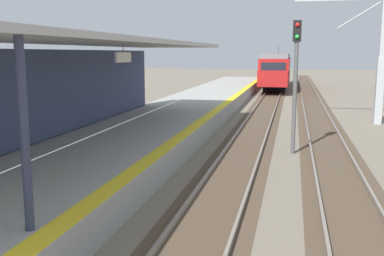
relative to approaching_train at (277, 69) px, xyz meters
The scene contains 7 objects.
station_platform 33.95m from the approaching_train, 97.46° to the right, with size 5.00×80.00×0.91m.
station_building_with_canopy 39.32m from the approaching_train, 99.08° to the right, with size 4.85×24.00×4.43m.
track_pair_nearest_platform 29.70m from the approaching_train, 90.01° to the right, with size 2.34×120.00×0.16m.
track_pair_middle 29.89m from the approaching_train, 83.46° to the right, with size 2.34×120.00×0.16m.
approaching_train is the anchor object (origin of this frame).
rail_signal_post 34.25m from the approaching_train, 86.73° to the right, with size 0.32×0.34×5.20m.
catenary_pylon_far_side 26.19m from the approaching_train, 76.08° to the right, with size 5.00×0.40×7.50m.
Camera 1 is at (3.77, -2.43, 3.97)m, focal length 41.79 mm.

